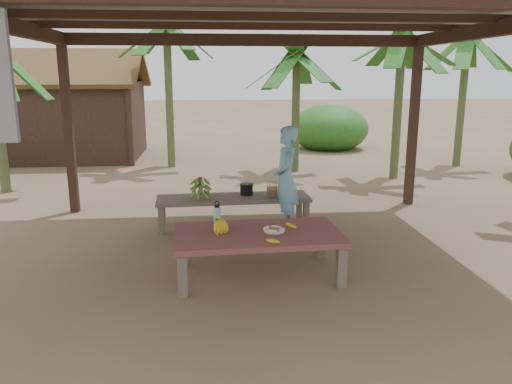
{
  "coord_description": "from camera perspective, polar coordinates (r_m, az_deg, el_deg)",
  "views": [
    {
      "loc": [
        -0.6,
        -5.78,
        2.16
      ],
      "look_at": [
        -0.06,
        0.01,
        0.8
      ],
      "focal_mm": 35.0,
      "sensor_mm": 36.0,
      "label": 1
    }
  ],
  "objects": [
    {
      "name": "plate",
      "position": [
        5.46,
        2.09,
        -4.35
      ],
      "size": [
        0.24,
        0.24,
        0.04
      ],
      "color": "white",
      "rests_on": "work_table"
    },
    {
      "name": "bench",
      "position": [
        7.24,
        -2.6,
        -0.97
      ],
      "size": [
        2.22,
        0.7,
        0.45
      ],
      "rotation": [
        0.0,
        0.0,
        0.04
      ],
      "color": "brown",
      "rests_on": "ground"
    },
    {
      "name": "banana_plant_ne",
      "position": [
        11.0,
        16.32,
        15.76
      ],
      "size": [
        1.8,
        1.8,
        3.25
      ],
      "color": "#596638",
      "rests_on": "ground"
    },
    {
      "name": "green_banana_stalk",
      "position": [
        7.16,
        -6.36,
        0.57
      ],
      "size": [
        0.29,
        0.29,
        0.32
      ],
      "primitive_type": null,
      "rotation": [
        0.0,
        0.0,
        0.04
      ],
      "color": "#598C2D",
      "rests_on": "bench"
    },
    {
      "name": "ripe_banana_bunch",
      "position": [
        5.47,
        -4.49,
        -3.72
      ],
      "size": [
        0.3,
        0.28,
        0.15
      ],
      "primitive_type": null,
      "rotation": [
        0.0,
        0.0,
        -0.32
      ],
      "color": "yellow",
      "rests_on": "work_table"
    },
    {
      "name": "loose_banana_side",
      "position": [
        5.62,
        4.02,
        -3.84
      ],
      "size": [
        0.14,
        0.14,
        0.04
      ],
      "primitive_type": "ellipsoid",
      "rotation": [
        0.0,
        0.0,
        0.83
      ],
      "color": "yellow",
      "rests_on": "work_table"
    },
    {
      "name": "banana_plant_nw",
      "position": [
        12.14,
        -10.17,
        17.29
      ],
      "size": [
        1.8,
        1.8,
        3.57
      ],
      "color": "#596638",
      "rests_on": "ground"
    },
    {
      "name": "cooking_pot",
      "position": [
        7.32,
        -1.09,
        0.29
      ],
      "size": [
        0.19,
        0.19,
        0.16
      ],
      "primitive_type": "cylinder",
      "color": "black",
      "rests_on": "bench"
    },
    {
      "name": "pavilion",
      "position": [
        5.83,
        0.48,
        19.24
      ],
      "size": [
        6.6,
        5.6,
        2.95
      ],
      "color": "black",
      "rests_on": "ground"
    },
    {
      "name": "work_table",
      "position": [
        5.46,
        0.23,
        -5.26
      ],
      "size": [
        1.84,
        1.07,
        0.5
      ],
      "rotation": [
        0.0,
        0.0,
        0.04
      ],
      "color": "brown",
      "rests_on": "ground"
    },
    {
      "name": "hut",
      "position": [
        14.36,
        -21.32,
        8.07
      ],
      "size": [
        4.4,
        3.43,
        2.85
      ],
      "color": "black",
      "rests_on": "ground"
    },
    {
      "name": "banana_plant_n",
      "position": [
        11.39,
        4.66,
        14.3
      ],
      "size": [
        1.8,
        1.8,
        2.87
      ],
      "color": "#596638",
      "rests_on": "ground"
    },
    {
      "name": "skewer_rack",
      "position": [
        7.22,
        1.85,
        0.43
      ],
      "size": [
        0.18,
        0.09,
        0.24
      ],
      "primitive_type": null,
      "rotation": [
        0.0,
        0.0,
        0.04
      ],
      "color": "#A57F47",
      "rests_on": "bench"
    },
    {
      "name": "loose_banana_front",
      "position": [
        5.09,
        1.93,
        -5.62
      ],
      "size": [
        0.15,
        0.07,
        0.04
      ],
      "primitive_type": "ellipsoid",
      "rotation": [
        0.0,
        0.0,
        1.41
      ],
      "color": "yellow",
      "rests_on": "work_table"
    },
    {
      "name": "banana_plant_far",
      "position": [
        13.06,
        22.96,
        14.99
      ],
      "size": [
        1.8,
        1.8,
        3.3
      ],
      "color": "#596638",
      "rests_on": "ground"
    },
    {
      "name": "woman",
      "position": [
        7.02,
        3.43,
        1.49
      ],
      "size": [
        0.37,
        0.55,
        1.49
      ],
      "primitive_type": "imported",
      "rotation": [
        0.0,
        0.0,
        -1.6
      ],
      "color": "#6BB0CA",
      "rests_on": "ground"
    },
    {
      "name": "ground",
      "position": [
        6.2,
        0.54,
        -7.23
      ],
      "size": [
        80.0,
        80.0,
        0.0
      ],
      "primitive_type": "plane",
      "color": "brown",
      "rests_on": "ground"
    },
    {
      "name": "water_flask",
      "position": [
        5.61,
        -4.46,
        -2.77
      ],
      "size": [
        0.08,
        0.08,
        0.3
      ],
      "color": "#3DC0B1",
      "rests_on": "work_table"
    }
  ]
}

